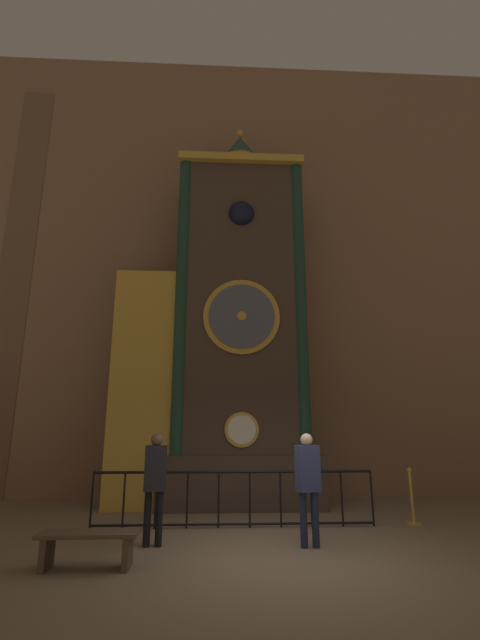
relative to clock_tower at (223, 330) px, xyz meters
The scene contains 8 objects.
ground_plane 5.77m from the clock_tower, 78.22° to the right, with size 28.00×28.00×0.00m, color #75604C.
cathedral_back_wall 2.85m from the clock_tower, 58.28° to the left, with size 24.00×0.32×13.18m.
clock_tower is the anchor object (origin of this frame).
railing_fence 4.15m from the clock_tower, 84.50° to the right, with size 5.14×0.05×0.97m.
visitor_near 4.67m from the clock_tower, 108.19° to the right, with size 0.37×0.27×1.65m.
visitor_far 4.85m from the clock_tower, 69.66° to the right, with size 0.38×0.30×1.65m.
stanchion_post 5.56m from the clock_tower, 29.54° to the right, with size 0.28×0.28×1.00m.
visitor_bench 6.02m from the clock_tower, 112.08° to the right, with size 1.27×0.40×0.44m.
Camera 1 is at (-0.95, -6.45, 1.74)m, focal length 24.00 mm.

